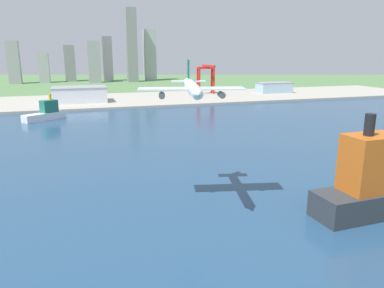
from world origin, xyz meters
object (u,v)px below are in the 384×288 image
object	(u,v)px
container_barge	(377,185)
port_crane_red	(206,73)
ferry_boat	(46,113)
warehouse_main	(80,94)
airplane_landing	(192,88)
warehouse_annex	(274,87)

from	to	relation	value
container_barge	port_crane_red	world-z (taller)	port_crane_red
ferry_boat	warehouse_main	bearing A→B (deg)	72.69
container_barge	warehouse_main	distance (m)	359.01
port_crane_red	airplane_landing	bearing A→B (deg)	-110.66
warehouse_main	warehouse_annex	size ratio (longest dim) A/B	1.24
airplane_landing	container_barge	xyz separation A→B (m)	(63.00, -26.25, -35.04)
airplane_landing	warehouse_main	bearing A→B (deg)	96.27
container_barge	warehouse_main	bearing A→B (deg)	105.85
ferry_boat	port_crane_red	bearing A→B (deg)	34.15
ferry_boat	port_crane_red	xyz separation A→B (m)	(200.09, 135.70, 24.74)
container_barge	warehouse_annex	size ratio (longest dim) A/B	1.13
container_barge	warehouse_annex	bearing A→B (deg)	65.24
ferry_boat	warehouse_annex	distance (m)	322.21
airplane_landing	ferry_boat	xyz separation A→B (m)	(-66.02, 219.81, -39.71)
container_barge	warehouse_main	size ratio (longest dim) A/B	0.91
port_crane_red	container_barge	bearing A→B (deg)	-100.55
port_crane_red	warehouse_annex	size ratio (longest dim) A/B	0.93
ferry_boat	warehouse_main	xyz separation A→B (m)	(30.95, 99.29, 4.97)
warehouse_main	port_crane_red	bearing A→B (deg)	12.15
ferry_boat	container_barge	xyz separation A→B (m)	(129.02, -246.06, 4.67)
port_crane_red	warehouse_annex	bearing A→B (deg)	-8.31
ferry_boat	container_barge	size ratio (longest dim) A/B	0.67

